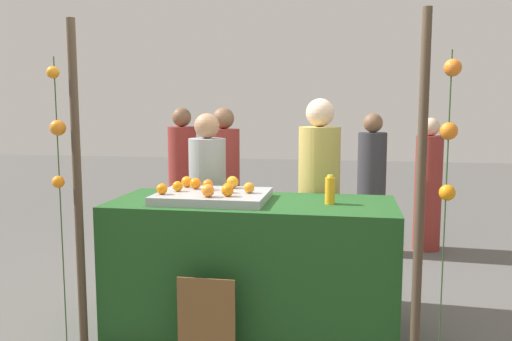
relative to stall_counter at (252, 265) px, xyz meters
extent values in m
plane|color=#565451|center=(0.00, 0.00, -0.47)|extent=(24.00, 24.00, 0.00)
cube|color=#1E4C1E|center=(0.00, 0.00, 0.00)|extent=(2.01, 0.83, 0.94)
cube|color=#9EA0A5|center=(-0.28, -0.03, 0.50)|extent=(0.78, 0.60, 0.06)
sphere|color=orange|center=(-0.17, -0.04, 0.57)|extent=(0.07, 0.07, 0.07)
sphere|color=orange|center=(-0.54, -0.03, 0.57)|extent=(0.07, 0.07, 0.07)
sphere|color=orange|center=(-0.26, -0.23, 0.57)|extent=(0.09, 0.09, 0.09)
sphere|color=orange|center=(-0.54, 0.17, 0.57)|extent=(0.08, 0.08, 0.08)
sphere|color=orange|center=(-0.61, -0.18, 0.57)|extent=(0.08, 0.08, 0.08)
sphere|color=orange|center=(-0.44, 0.09, 0.57)|extent=(0.08, 0.08, 0.08)
sphere|color=orange|center=(-0.34, 0.07, 0.57)|extent=(0.08, 0.08, 0.08)
sphere|color=orange|center=(-0.18, 0.18, 0.58)|extent=(0.09, 0.09, 0.09)
sphere|color=orange|center=(-0.02, -0.02, 0.57)|extent=(0.08, 0.08, 0.08)
sphere|color=orange|center=(-0.14, -0.18, 0.57)|extent=(0.08, 0.08, 0.08)
cylinder|color=orange|center=(0.55, -0.02, 0.56)|extent=(0.07, 0.07, 0.18)
cylinder|color=yellow|center=(0.55, -0.02, 0.66)|extent=(0.04, 0.04, 0.02)
cube|color=brown|center=(-0.19, -0.57, -0.20)|extent=(0.37, 0.01, 0.57)
cube|color=black|center=(-0.19, -0.56, -0.20)|extent=(0.35, 0.02, 0.54)
cylinder|color=#99999E|center=(-0.50, 0.63, 0.20)|extent=(0.31, 0.31, 1.34)
sphere|color=#A87A59|center=(-0.50, 0.63, 0.97)|extent=(0.21, 0.21, 0.21)
cylinder|color=tan|center=(0.44, 0.61, 0.25)|extent=(0.33, 0.33, 1.44)
sphere|color=beige|center=(0.44, 0.61, 1.09)|extent=(0.23, 0.23, 0.23)
cylinder|color=#333338|center=(0.92, 2.17, 0.19)|extent=(0.31, 0.31, 1.32)
sphere|color=brown|center=(0.92, 2.17, 0.96)|extent=(0.21, 0.21, 0.21)
cylinder|color=maroon|center=(-0.57, 1.53, 0.22)|extent=(0.32, 0.32, 1.38)
sphere|color=brown|center=(-0.57, 1.53, 1.02)|extent=(0.22, 0.22, 0.22)
cylinder|color=maroon|center=(-1.18, 2.07, 0.22)|extent=(0.32, 0.32, 1.38)
sphere|color=brown|center=(-1.18, 2.07, 1.01)|extent=(0.21, 0.21, 0.21)
cylinder|color=maroon|center=(1.55, 2.43, 0.17)|extent=(0.30, 0.30, 1.28)
sphere|color=beige|center=(1.55, 2.43, 0.91)|extent=(0.20, 0.20, 0.20)
cylinder|color=#473828|center=(-1.08, -0.46, 0.61)|extent=(0.06, 0.06, 2.17)
cylinder|color=#473828|center=(1.08, -0.46, 0.61)|extent=(0.06, 0.06, 2.17)
cylinder|color=#2D4C23|center=(-1.20, -0.48, 0.49)|extent=(0.01, 0.01, 1.92)
sphere|color=orange|center=(-1.20, -0.48, 1.35)|extent=(0.08, 0.08, 0.08)
sphere|color=orange|center=(-1.19, -0.48, 1.00)|extent=(0.10, 0.10, 0.10)
sphere|color=orange|center=(-1.20, -0.49, 0.65)|extent=(0.08, 0.08, 0.08)
cylinder|color=#2D4C23|center=(1.22, -0.49, 0.49)|extent=(0.01, 0.01, 1.92)
sphere|color=orange|center=(1.23, -0.49, 1.35)|extent=(0.10, 0.10, 0.10)
sphere|color=orange|center=(1.22, -0.48, 1.00)|extent=(0.10, 0.10, 0.10)
sphere|color=orange|center=(1.23, -0.49, 0.65)|extent=(0.09, 0.09, 0.09)
camera|label=1|loc=(0.66, -3.61, 1.15)|focal=36.94mm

